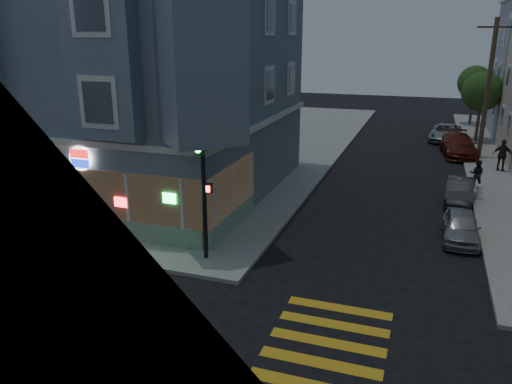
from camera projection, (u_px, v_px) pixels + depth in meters
The scene contains 14 objects.
ground at pixel (129, 299), 15.98m from camera, with size 120.00×120.00×0.00m, color black.
sidewalk_nw at pixel (143, 137), 40.89m from camera, with size 33.00×42.00×0.15m, color gray.
corner_building at pixel (138, 80), 26.00m from camera, with size 14.60×14.60×11.40m.
utility_pole at pixel (488, 88), 32.41m from camera, with size 2.20×0.30×9.00m.
street_tree_near at pixel (482, 92), 38.01m from camera, with size 3.00×3.00×5.30m.
street_tree_far at pixel (475, 83), 45.22m from camera, with size 3.00×3.00×5.30m.
pedestrian_a at pixel (477, 174), 26.94m from camera, with size 0.74×0.58×1.53m, color black.
pedestrian_b at pixel (502, 155), 30.20m from camera, with size 1.13×0.47×1.92m, color #27232C.
parked_car_a at pixel (461, 227), 20.39m from camera, with size 1.40×3.49×1.19m, color #989B9F.
parked_car_b at pixel (460, 191), 25.03m from camera, with size 1.26×3.63×1.19m, color #36383B.
parked_car_c at pixel (459, 145), 34.63m from camera, with size 2.09×5.14×1.49m, color #5F1F15.
parked_car_d at pixel (445, 133), 39.59m from camera, with size 2.17×4.70×1.31m, color #9BA1A5.
traffic_signal at pixel (202, 170), 17.46m from camera, with size 0.65×0.57×5.08m.
fire_hydrant at pixel (479, 191), 25.10m from camera, with size 0.45×0.26×0.78m.
Camera 1 is at (8.51, -12.08, 8.10)m, focal length 35.00 mm.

